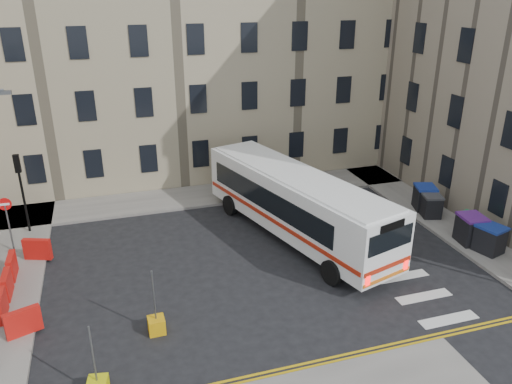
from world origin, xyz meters
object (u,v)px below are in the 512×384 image
wheelie_bin_c (469,226)px  wheelie_bin_a (490,239)px  wheelie_bin_b (471,229)px  bus (296,202)px  wheelie_bin_d (431,205)px  wheelie_bin_e (425,197)px  bollard_yellow (157,325)px

wheelie_bin_c → wheelie_bin_a: bearing=-111.9°
wheelie_bin_a → wheelie_bin_c: size_ratio=1.10×
wheelie_bin_c → wheelie_bin_b: bearing=-140.9°
wheelie_bin_a → wheelie_bin_c: 1.58m
bus → wheelie_bin_d: (7.83, -0.20, -1.14)m
wheelie_bin_a → wheelie_bin_e: (0.01, 5.16, 0.01)m
wheelie_bin_b → wheelie_bin_c: (0.34, 0.52, -0.11)m
bus → wheelie_bin_b: bus is taller
wheelie_bin_c → bus: bearing=143.2°
wheelie_bin_a → wheelie_bin_d: 4.23m
bus → wheelie_bin_b: 8.58m
wheelie_bin_a → wheelie_bin_b: wheelie_bin_b is taller
wheelie_bin_c → wheelie_bin_d: bearing=79.7°
wheelie_bin_b → wheelie_bin_e: (0.24, 4.11, -0.03)m
bollard_yellow → wheelie_bin_d: bearing=19.3°
wheelie_bin_d → wheelie_bin_e: 0.97m
bus → wheelie_bin_a: bus is taller
wheelie_bin_e → bollard_yellow: (-15.67, -6.33, -0.54)m
wheelie_bin_e → wheelie_bin_c: bearing=-70.6°
bus → wheelie_bin_c: size_ratio=9.47×
bus → wheelie_bin_a: (8.05, -4.42, -1.10)m
wheelie_bin_b → wheelie_bin_d: wheelie_bin_b is taller
wheelie_bin_a → bollard_yellow: 15.71m
wheelie_bin_c → wheelie_bin_e: wheelie_bin_e is taller
wheelie_bin_d → wheelie_bin_c: bearing=-66.4°
wheelie_bin_d → bollard_yellow: 16.36m
wheelie_bin_b → wheelie_bin_e: bearing=93.8°
bus → wheelie_bin_e: bus is taller
bus → bollard_yellow: (-7.61, -5.59, -1.62)m
bollard_yellow → wheelie_bin_a: bearing=4.3°
bus → wheelie_bin_d: bus is taller
wheelie_bin_a → wheelie_bin_d: size_ratio=1.07×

